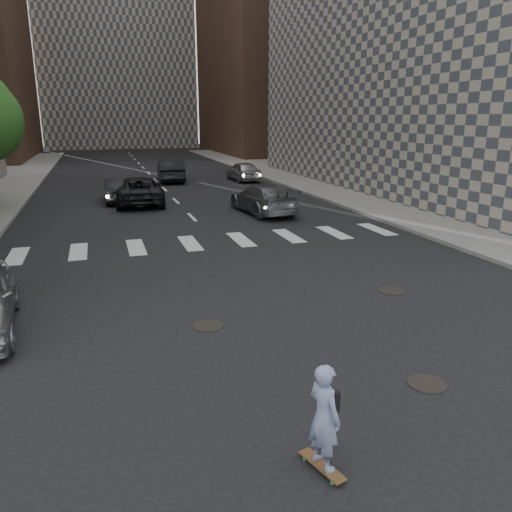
{
  "coord_description": "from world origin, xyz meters",
  "views": [
    {
      "loc": [
        -4.13,
        -9.19,
        4.62
      ],
      "look_at": [
        -0.56,
        2.12,
        1.3
      ],
      "focal_mm": 35.0,
      "sensor_mm": 36.0,
      "label": 1
    }
  ],
  "objects_px": {
    "traffic_car_a": "(118,191)",
    "traffic_car_e": "(170,170)",
    "skateboarder": "(324,417)",
    "traffic_car_c": "(139,191)",
    "traffic_car_d": "(243,171)",
    "traffic_car_b": "(263,198)"
  },
  "relations": [
    {
      "from": "traffic_car_a",
      "to": "traffic_car_e",
      "type": "distance_m",
      "value": 9.29
    },
    {
      "from": "skateboarder",
      "to": "traffic_car_a",
      "type": "relative_size",
      "value": 0.4
    },
    {
      "from": "traffic_car_c",
      "to": "traffic_car_e",
      "type": "height_order",
      "value": "traffic_car_e"
    },
    {
      "from": "traffic_car_c",
      "to": "traffic_car_d",
      "type": "xyz_separation_m",
      "value": [
        8.23,
        8.12,
        -0.02
      ]
    },
    {
      "from": "traffic_car_d",
      "to": "traffic_car_e",
      "type": "height_order",
      "value": "traffic_car_e"
    },
    {
      "from": "traffic_car_a",
      "to": "traffic_car_c",
      "type": "bearing_deg",
      "value": 136.41
    },
    {
      "from": "traffic_car_e",
      "to": "traffic_car_a",
      "type": "bearing_deg",
      "value": 67.21
    },
    {
      "from": "traffic_car_a",
      "to": "traffic_car_b",
      "type": "xyz_separation_m",
      "value": [
        6.71,
        -5.59,
        0.08
      ]
    },
    {
      "from": "traffic_car_e",
      "to": "skateboarder",
      "type": "bearing_deg",
      "value": 89.1
    },
    {
      "from": "traffic_car_c",
      "to": "traffic_car_a",
      "type": "bearing_deg",
      "value": -41.39
    },
    {
      "from": "traffic_car_a",
      "to": "traffic_car_b",
      "type": "height_order",
      "value": "traffic_car_b"
    },
    {
      "from": "traffic_car_a",
      "to": "traffic_car_c",
      "type": "relative_size",
      "value": 0.73
    },
    {
      "from": "traffic_car_c",
      "to": "traffic_car_e",
      "type": "bearing_deg",
      "value": -104.82
    },
    {
      "from": "traffic_car_d",
      "to": "traffic_car_e",
      "type": "relative_size",
      "value": 0.84
    },
    {
      "from": "traffic_car_d",
      "to": "traffic_car_e",
      "type": "distance_m",
      "value": 5.33
    },
    {
      "from": "traffic_car_e",
      "to": "traffic_car_d",
      "type": "bearing_deg",
      "value": 169.95
    },
    {
      "from": "traffic_car_a",
      "to": "skateboarder",
      "type": "bearing_deg",
      "value": 94.81
    },
    {
      "from": "traffic_car_d",
      "to": "traffic_car_b",
      "type": "bearing_deg",
      "value": 75.09
    },
    {
      "from": "traffic_car_d",
      "to": "traffic_car_e",
      "type": "xyz_separation_m",
      "value": [
        -5.18,
        1.27,
        0.1
      ]
    },
    {
      "from": "traffic_car_b",
      "to": "skateboarder",
      "type": "bearing_deg",
      "value": 69.42
    },
    {
      "from": "traffic_car_b",
      "to": "traffic_car_c",
      "type": "xyz_separation_m",
      "value": [
        -5.61,
        4.51,
        0.02
      ]
    },
    {
      "from": "skateboarder",
      "to": "traffic_car_a",
      "type": "height_order",
      "value": "skateboarder"
    }
  ]
}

